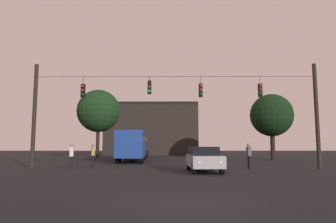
% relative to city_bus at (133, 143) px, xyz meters
% --- Properties ---
extents(ground_plane, '(168.00, 168.00, 0.00)m').
position_rel_city_bus_xyz_m(ground_plane, '(4.28, 0.90, -1.87)').
color(ground_plane, black).
rests_on(ground_plane, ground).
extents(overhead_signal_span, '(20.32, 0.44, 7.45)m').
position_rel_city_bus_xyz_m(overhead_signal_span, '(4.25, -10.78, 2.36)').
color(overhead_signal_span, black).
rests_on(overhead_signal_span, ground).
extents(city_bus, '(3.04, 11.11, 3.00)m').
position_rel_city_bus_xyz_m(city_bus, '(0.00, 0.00, 0.00)').
color(city_bus, navy).
rests_on(city_bus, ground).
extents(car_near_right, '(1.98, 4.40, 1.52)m').
position_rel_city_bus_xyz_m(car_near_right, '(5.98, -13.51, -1.07)').
color(car_near_right, '#99999E').
rests_on(car_near_right, ground).
extents(car_far_left, '(2.29, 4.48, 1.52)m').
position_rel_city_bus_xyz_m(car_far_left, '(-0.50, 12.13, -1.07)').
color(car_far_left, black).
rests_on(car_far_left, ground).
extents(pedestrian_crossing_left, '(0.30, 0.40, 1.75)m').
position_rel_city_bus_xyz_m(pedestrian_crossing_left, '(9.44, -10.73, -0.87)').
color(pedestrian_crossing_left, black).
rests_on(pedestrian_crossing_left, ground).
extents(pedestrian_crossing_center, '(0.36, 0.42, 1.73)m').
position_rel_city_bus_xyz_m(pedestrian_crossing_center, '(-1.90, -9.15, -0.88)').
color(pedestrian_crossing_center, black).
rests_on(pedestrian_crossing_center, ground).
extents(pedestrian_crossing_right, '(0.31, 0.40, 1.73)m').
position_rel_city_bus_xyz_m(pedestrian_crossing_right, '(-2.82, -11.27, -0.88)').
color(pedestrian_crossing_right, black).
rests_on(pedestrian_crossing_right, ground).
extents(corner_building, '(16.51, 10.79, 9.34)m').
position_rel_city_bus_xyz_m(corner_building, '(0.53, 25.81, 2.80)').
color(corner_building, black).
rests_on(corner_building, ground).
extents(tree_left_silhouette, '(5.99, 5.99, 9.52)m').
position_rel_city_bus_xyz_m(tree_left_silhouette, '(-6.18, 10.44, 4.64)').
color(tree_left_silhouette, black).
rests_on(tree_left_silhouette, ground).
extents(tree_behind_building, '(5.13, 5.13, 7.88)m').
position_rel_city_bus_xyz_m(tree_behind_building, '(16.22, 4.67, 3.42)').
color(tree_behind_building, black).
rests_on(tree_behind_building, ground).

